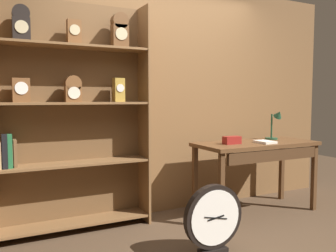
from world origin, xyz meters
The scene contains 7 objects.
back_wood_panel centered at (0.00, 1.34, 1.30)m, with size 4.80×0.05×2.60m, color brown.
bookshelf centered at (-1.01, 1.17, 1.16)m, with size 1.46×0.30×2.23m.
workbench centered at (0.96, 0.78, 0.71)m, with size 1.40×0.61×0.80m.
desk_lamp centered at (1.34, 0.91, 1.00)m, with size 0.19×0.19×0.37m.
toolbox_small centered at (0.61, 0.80, 0.84)m, with size 0.19×0.09×0.08m, color maroon.
open_repair_manual centered at (0.99, 0.70, 0.81)m, with size 0.16×0.22×0.03m, color silver.
round_clock_large centered at (-0.08, 0.12, 0.30)m, with size 0.54×0.11×0.58m.
Camera 1 is at (-1.70, -2.26, 1.29)m, focal length 37.63 mm.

